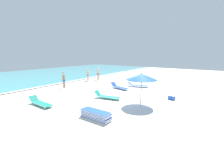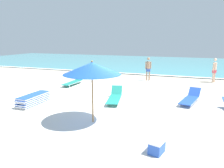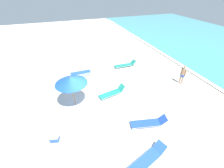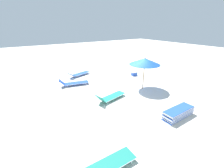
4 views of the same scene
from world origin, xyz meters
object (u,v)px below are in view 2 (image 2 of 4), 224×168
beachgoer_wading_adult (148,67)px  beachgoer_shoreline_child (215,69)px  sun_lounger_under_umbrella (74,82)px  sun_lounger_near_water_left (115,97)px  sun_lounger_near_water_right (190,98)px  cooler_box (157,147)px  lounger_stack (34,99)px  beach_umbrella (92,69)px

beachgoer_wading_adult → beachgoer_shoreline_child: size_ratio=1.00×
sun_lounger_under_umbrella → sun_lounger_near_water_left: (4.06, -2.88, 0.01)m
sun_lounger_near_water_right → cooler_box: (-0.78, -5.53, -0.03)m
beachgoer_wading_adult → cooler_box: 10.89m
cooler_box → sun_lounger_near_water_left: bearing=45.8°
sun_lounger_under_umbrella → cooler_box: 10.05m
lounger_stack → sun_lounger_near_water_right: sun_lounger_near_water_right is taller
beachgoer_shoreline_child → cooler_box: 11.81m
beachgoer_wading_adult → sun_lounger_near_water_left: bearing=-115.0°
sun_lounger_near_water_right → beachgoer_shoreline_child: (1.50, 6.03, 0.79)m
sun_lounger_under_umbrella → sun_lounger_near_water_left: 4.98m
beachgoer_shoreline_child → cooler_box: beachgoer_shoreline_child is taller
beachgoer_wading_adult → beach_umbrella: bearing=-112.5°
beach_umbrella → beachgoer_wading_adult: beach_umbrella is taller
beachgoer_shoreline_child → sun_lounger_near_water_left: bearing=-3.1°
beach_umbrella → sun_lounger_near_water_left: beach_umbrella is taller
sun_lounger_under_umbrella → sun_lounger_near_water_left: bearing=-34.8°
beachgoer_shoreline_child → sun_lounger_under_umbrella: bearing=-32.6°
lounger_stack → cooler_box: size_ratio=3.40×
lounger_stack → beachgoer_shoreline_child: (8.61, 9.00, 0.75)m
sun_lounger_near_water_left → sun_lounger_near_water_right: sun_lounger_near_water_left is taller
lounger_stack → sun_lounger_near_water_right: size_ratio=0.84×
lounger_stack → cooler_box: bearing=-22.5°
beach_umbrella → sun_lounger_near_water_left: (-0.16, 2.93, -1.85)m
sun_lounger_near_water_right → beach_umbrella: bearing=-118.1°
lounger_stack → sun_lounger_near_water_left: bearing=27.5°
beachgoer_shoreline_child → cooler_box: size_ratio=3.11×
sun_lounger_near_water_left → beachgoer_wading_adult: 6.24m
beachgoer_wading_adult → sun_lounger_near_water_right: bearing=-78.8°
beach_umbrella → lounger_stack: 4.23m
sun_lounger_under_umbrella → sun_lounger_near_water_left: sun_lounger_near_water_left is taller
lounger_stack → sun_lounger_under_umbrella: bearing=96.2°
lounger_stack → sun_lounger_under_umbrella: (-0.56, 4.75, -0.04)m
sun_lounger_near_water_left → beachgoer_wading_adult: beachgoer_wading_adult is taller
sun_lounger_under_umbrella → beachgoer_shoreline_child: beachgoer_shoreline_child is taller
beach_umbrella → sun_lounger_under_umbrella: bearing=126.0°
cooler_box → lounger_stack: bearing=81.3°
beach_umbrella → lounger_stack: bearing=163.8°
beachgoer_wading_adult → beachgoer_shoreline_child: 4.73m
lounger_stack → cooler_box: 6.83m
beach_umbrella → sun_lounger_under_umbrella: (-4.23, 5.82, -1.85)m
sun_lounger_under_umbrella → beachgoer_wading_adult: beachgoer_wading_adult is taller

